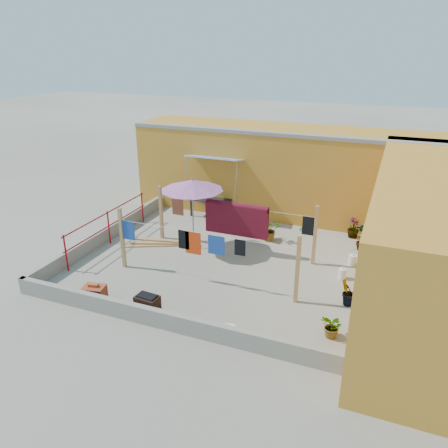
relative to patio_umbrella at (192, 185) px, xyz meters
The scene contains 21 objects.
ground 2.43m from the patio_umbrella, 23.11° to the right, with size 80.00×80.00×0.00m, color #9E998E.
wall_back 4.53m from the patio_umbrella, 67.73° to the left, with size 11.00×3.27×3.21m.
wall_right 6.45m from the patio_umbrella, ahead, with size 2.40×9.00×3.20m, color #BE7729.
parapet_front 4.65m from the patio_umbrella, 73.52° to the right, with size 8.30×0.16×0.44m, color gray.
parapet_left 3.44m from the patio_umbrella, 169.77° to the right, with size 0.16×7.30×0.44m, color gray.
red_railing 3.04m from the patio_umbrella, 164.79° to the right, with size 0.05×4.20×1.10m.
clothesline_rig 1.65m from the patio_umbrella, ahead, with size 5.09×2.35×1.80m.
patio_umbrella is the anchor object (origin of this frame).
outdoor_table 3.10m from the patio_umbrella, 102.84° to the left, with size 1.52×0.86×0.68m.
brick_stack 4.26m from the patio_umbrella, 104.49° to the right, with size 0.60×0.48×0.47m.
lumber_pile 2.23m from the patio_umbrella, 168.32° to the right, with size 2.17×1.08×0.14m.
brazier 4.17m from the patio_umbrella, 81.32° to the right, with size 0.58×0.41×0.49m.
white_basin 4.96m from the patio_umbrella, 55.01° to the right, with size 0.50×0.50×0.09m.
water_jug_a 5.18m from the patio_umbrella, ahead, with size 0.22×0.22×0.35m.
water_jug_b 5.01m from the patio_umbrella, ahead, with size 0.22×0.22×0.34m.
green_hose 4.51m from the patio_umbrella, 41.74° to the left, with size 0.46×0.46×0.07m.
plant_back_a 3.02m from the patio_umbrella, 35.33° to the left, with size 0.66×0.57×0.74m, color #1C5F1B.
plant_back_b 5.56m from the patio_umbrella, 30.45° to the left, with size 0.38×0.38×0.68m, color #1C5F1B.
plant_right_a 5.46m from the patio_umbrella, 19.93° to the left, with size 0.48×0.32×0.90m, color #1C5F1B.
plant_right_b 5.44m from the patio_umbrella, 18.14° to the right, with size 0.39×0.32×0.72m, color #1C5F1B.
plant_right_c 5.93m from the patio_umbrella, 32.31° to the right, with size 0.49×0.43×0.55m, color #1C5F1B.
Camera 1 is at (4.33, -10.72, 5.91)m, focal length 35.00 mm.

